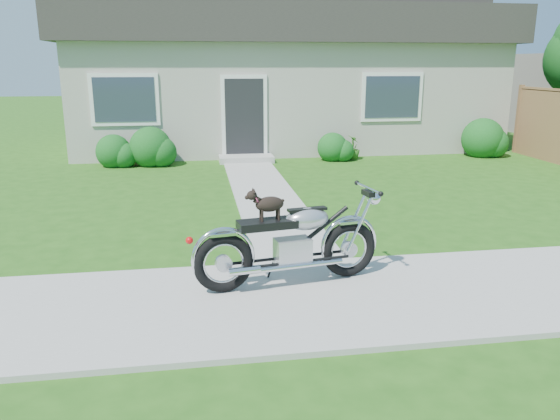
{
  "coord_description": "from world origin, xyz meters",
  "views": [
    {
      "loc": [
        -2.81,
        -5.36,
        2.49
      ],
      "look_at": [
        -1.81,
        1.0,
        0.75
      ],
      "focal_mm": 35.0,
      "sensor_mm": 36.0,
      "label": 1
    }
  ],
  "objects_px": {
    "house": "(283,74)",
    "potted_plant_right": "(353,148)",
    "motorcycle_with_dog": "(292,242)",
    "potted_plant_left": "(150,149)"
  },
  "relations": [
    {
      "from": "potted_plant_right",
      "to": "motorcycle_with_dog",
      "type": "relative_size",
      "value": 0.29
    },
    {
      "from": "house",
      "to": "motorcycle_with_dog",
      "type": "relative_size",
      "value": 5.69
    },
    {
      "from": "house",
      "to": "motorcycle_with_dog",
      "type": "height_order",
      "value": "house"
    },
    {
      "from": "house",
      "to": "potted_plant_right",
      "type": "height_order",
      "value": "house"
    },
    {
      "from": "house",
      "to": "potted_plant_left",
      "type": "distance_m",
      "value": 5.5
    },
    {
      "from": "house",
      "to": "motorcycle_with_dog",
      "type": "xyz_separation_m",
      "value": [
        -1.76,
        -11.61,
        -1.62
      ]
    },
    {
      "from": "house",
      "to": "potted_plant_right",
      "type": "xyz_separation_m",
      "value": [
        1.34,
        -3.44,
        -1.84
      ]
    },
    {
      "from": "motorcycle_with_dog",
      "to": "house",
      "type": "bearing_deg",
      "value": 72.2
    },
    {
      "from": "potted_plant_left",
      "to": "motorcycle_with_dog",
      "type": "height_order",
      "value": "motorcycle_with_dog"
    },
    {
      "from": "house",
      "to": "motorcycle_with_dog",
      "type": "distance_m",
      "value": 11.85
    }
  ]
}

